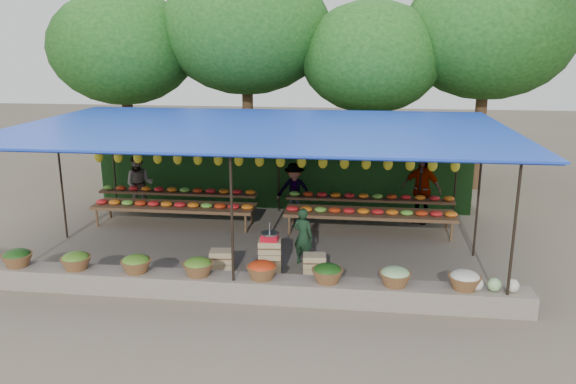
# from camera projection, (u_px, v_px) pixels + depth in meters

# --- Properties ---
(ground) EXTENTS (60.00, 60.00, 0.00)m
(ground) POSITION_uv_depth(u_px,v_px,m) (261.00, 246.00, 13.09)
(ground) COLOR brown
(ground) RESTS_ON ground
(stone_curb) EXTENTS (10.60, 0.55, 0.40)m
(stone_curb) POSITION_uv_depth(u_px,v_px,m) (236.00, 287.00, 10.40)
(stone_curb) COLOR #6B6356
(stone_curb) RESTS_ON ground
(stall_canopy) EXTENTS (10.80, 6.60, 2.82)m
(stall_canopy) POSITION_uv_depth(u_px,v_px,m) (260.00, 132.00, 12.48)
(stall_canopy) COLOR black
(stall_canopy) RESTS_ON ground
(produce_baskets) EXTENTS (8.98, 0.58, 0.34)m
(produce_baskets) POSITION_uv_depth(u_px,v_px,m) (230.00, 269.00, 10.32)
(produce_baskets) COLOR brown
(produce_baskets) RESTS_ON stone_curb
(netting_backdrop) EXTENTS (10.60, 0.06, 2.50)m
(netting_backdrop) POSITION_uv_depth(u_px,v_px,m) (280.00, 166.00, 15.80)
(netting_backdrop) COLOR #1D4318
(netting_backdrop) RESTS_ON ground
(tree_row) EXTENTS (16.51, 5.50, 7.12)m
(tree_row) POSITION_uv_depth(u_px,v_px,m) (308.00, 40.00, 17.68)
(tree_row) COLOR #311D12
(tree_row) RESTS_ON ground
(fruit_table_left) EXTENTS (4.21, 0.95, 0.93)m
(fruit_table_left) POSITION_uv_depth(u_px,v_px,m) (175.00, 202.00, 14.54)
(fruit_table_left) COLOR #492E1D
(fruit_table_left) RESTS_ON ground
(fruit_table_right) EXTENTS (4.21, 0.95, 0.93)m
(fruit_table_right) POSITION_uv_depth(u_px,v_px,m) (370.00, 209.00, 13.93)
(fruit_table_right) COLOR #492E1D
(fruit_table_right) RESTS_ON ground
(crate_counter) EXTENTS (2.38, 0.38, 0.77)m
(crate_counter) POSITION_uv_depth(u_px,v_px,m) (268.00, 262.00, 11.31)
(crate_counter) COLOR tan
(crate_counter) RESTS_ON ground
(weighing_scale) EXTENTS (0.36, 0.36, 0.38)m
(weighing_scale) POSITION_uv_depth(u_px,v_px,m) (270.00, 236.00, 11.17)
(weighing_scale) COLOR red
(weighing_scale) RESTS_ON crate_counter
(vendor_seated) EXTENTS (0.54, 0.46, 1.24)m
(vendor_seated) POSITION_uv_depth(u_px,v_px,m) (303.00, 236.00, 11.88)
(vendor_seated) COLOR #17331D
(vendor_seated) RESTS_ON ground
(customer_left) EXTENTS (0.84, 0.69, 1.60)m
(customer_left) POSITION_uv_depth(u_px,v_px,m) (140.00, 184.00, 15.59)
(customer_left) COLOR slate
(customer_left) RESTS_ON ground
(customer_mid) EXTENTS (0.99, 0.60, 1.49)m
(customer_mid) POSITION_uv_depth(u_px,v_px,m) (294.00, 190.00, 15.18)
(customer_mid) COLOR slate
(customer_mid) RESTS_ON ground
(customer_right) EXTENTS (1.14, 0.85, 1.80)m
(customer_right) POSITION_uv_depth(u_px,v_px,m) (421.00, 189.00, 14.64)
(customer_right) COLOR slate
(customer_right) RESTS_ON ground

